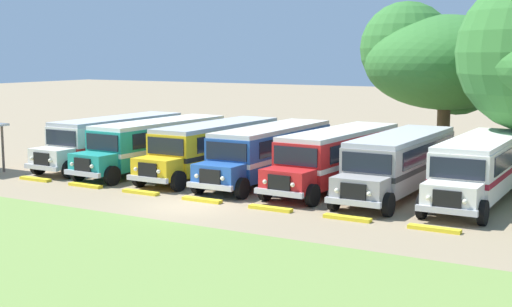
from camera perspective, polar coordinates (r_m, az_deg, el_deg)
ground_plane at (r=31.39m, az=-5.58°, el=-4.21°), size 220.00×220.00×0.00m
foreground_grass_strip at (r=25.79m, az=-15.64°, el=-7.17°), size 80.00×10.00×0.01m
parked_bus_slot_0 at (r=43.42m, az=-11.11°, el=1.19°), size 2.81×10.86×2.82m
parked_bus_slot_1 at (r=40.99m, az=-7.87°, el=0.86°), size 3.05×10.89×2.82m
parked_bus_slot_2 at (r=39.18m, az=-3.32°, el=0.60°), size 2.74×10.85×2.82m
parked_bus_slot_3 at (r=37.31m, az=1.12°, el=0.24°), size 2.84×10.86×2.82m
parked_bus_slot_4 at (r=35.87m, az=6.53°, el=-0.13°), size 3.01×10.88×2.82m
parked_bus_slot_5 at (r=34.47m, az=11.37°, el=-0.57°), size 2.75×10.85×2.82m
parked_bus_slot_6 at (r=33.88m, az=17.43°, el=-0.92°), size 2.82×10.86×2.82m
curb_wheelstop_0 at (r=39.24m, az=-17.13°, el=-1.96°), size 2.00×0.36×0.15m
curb_wheelstop_1 at (r=36.75m, az=-13.40°, el=-2.48°), size 2.00×0.36×0.15m
curb_wheelstop_2 at (r=34.43m, az=-9.15°, el=-3.06°), size 2.00×0.36×0.15m
curb_wheelstop_3 at (r=32.34m, az=-4.32°, el=-3.70°), size 2.00×0.36×0.15m
curb_wheelstop_4 at (r=30.51m, az=1.15°, el=-4.39°), size 2.00×0.36×0.15m
curb_wheelstop_5 at (r=28.99m, az=7.27°, el=-5.11°), size 2.00×0.36×0.15m
curb_wheelstop_6 at (r=27.85m, az=13.99°, el=-5.84°), size 2.00×0.36×0.15m
broad_shade_tree at (r=47.25m, az=14.83°, el=7.12°), size 10.75×11.05×9.86m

